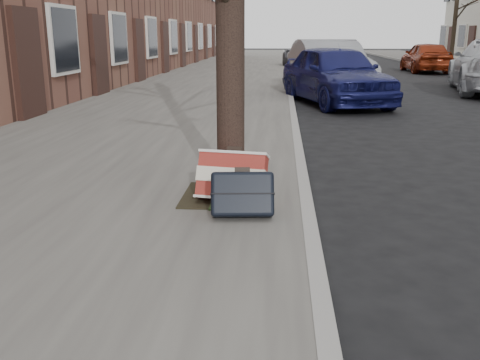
# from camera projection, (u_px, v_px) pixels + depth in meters

# --- Properties ---
(near_sidewalk) EXTENTS (5.00, 70.00, 0.12)m
(near_sidewalk) POSITION_uv_depth(u_px,v_px,m) (217.00, 81.00, 18.54)
(near_sidewalk) COLOR slate
(near_sidewalk) RESTS_ON ground
(dirt_patch) EXTENTS (0.85, 0.85, 0.02)m
(dirt_patch) POSITION_uv_depth(u_px,v_px,m) (228.00, 195.00, 5.13)
(dirt_patch) COLOR black
(dirt_patch) RESTS_ON near_sidewalk
(suitcase_red) EXTENTS (0.67, 0.44, 0.48)m
(suitcase_red) POSITION_uv_depth(u_px,v_px,m) (232.00, 177.00, 4.90)
(suitcase_red) COLOR maroon
(suitcase_red) RESTS_ON near_sidewalk
(suitcase_navy) EXTENTS (0.55, 0.35, 0.41)m
(suitcase_navy) POSITION_uv_depth(u_px,v_px,m) (242.00, 194.00, 4.50)
(suitcase_navy) COLOR black
(suitcase_navy) RESTS_ON near_sidewalk
(car_near_front) EXTENTS (2.77, 4.43, 1.41)m
(car_near_front) POSITION_uv_depth(u_px,v_px,m) (336.00, 74.00, 12.60)
(car_near_front) COLOR #141650
(car_near_front) RESTS_ON ground
(car_near_mid) EXTENTS (2.28, 4.70, 1.48)m
(car_near_mid) POSITION_uv_depth(u_px,v_px,m) (328.00, 67.00, 14.82)
(car_near_mid) COLOR #929498
(car_near_mid) RESTS_ON ground
(car_near_back) EXTENTS (3.02, 4.97, 1.29)m
(car_near_back) POSITION_uv_depth(u_px,v_px,m) (309.00, 54.00, 27.25)
(car_near_back) COLOR #3E3E43
(car_near_back) RESTS_ON ground
(car_far_back) EXTENTS (1.59, 3.88, 1.32)m
(car_far_back) POSITION_uv_depth(u_px,v_px,m) (426.00, 57.00, 23.22)
(car_far_back) COLOR maroon
(car_far_back) RESTS_ON ground
(tree_far_c) EXTENTS (0.21, 0.21, 5.42)m
(tree_far_c) POSITION_uv_depth(u_px,v_px,m) (456.00, 9.00, 26.76)
(tree_far_c) COLOR black
(tree_far_c) RESTS_ON far_sidewalk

